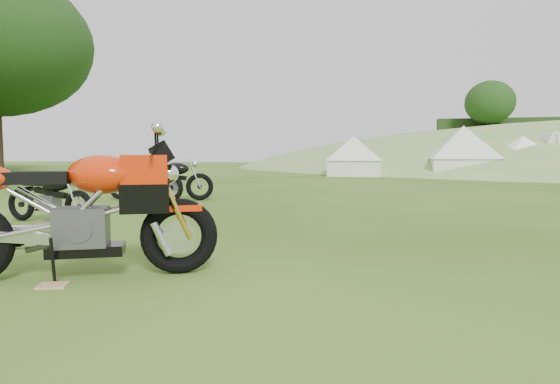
% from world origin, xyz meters
% --- Properties ---
extents(ground, '(120.00, 120.00, 0.00)m').
position_xyz_m(ground, '(0.00, 0.00, 0.00)').
color(ground, '#28490F').
rests_on(ground, ground).
extents(sport_motorcycle, '(2.27, 1.45, 1.34)m').
position_xyz_m(sport_motorcycle, '(-1.13, -1.51, 0.67)').
color(sport_motorcycle, red).
rests_on(sport_motorcycle, ground).
extents(plywood_board, '(0.28, 0.25, 0.02)m').
position_xyz_m(plywood_board, '(-1.18, -1.79, 0.01)').
color(plywood_board, tan).
rests_on(plywood_board, ground).
extents(vintage_moto_a, '(1.68, 0.59, 0.86)m').
position_xyz_m(vintage_moto_a, '(-3.70, 1.30, 0.43)').
color(vintage_moto_a, black).
rests_on(vintage_moto_a, ground).
extents(vintage_moto_b, '(2.01, 0.69, 1.04)m').
position_xyz_m(vintage_moto_b, '(-4.04, 4.89, 0.52)').
color(vintage_moto_b, black).
rests_on(vintage_moto_b, ground).
extents(vintage_moto_c, '(2.00, 1.14, 1.04)m').
position_xyz_m(vintage_moto_c, '(-3.44, 4.92, 0.52)').
color(vintage_moto_c, black).
rests_on(vintage_moto_c, ground).
extents(tent_left, '(2.77, 2.77, 2.24)m').
position_xyz_m(tent_left, '(-0.15, 19.04, 1.12)').
color(tent_left, silver).
rests_on(tent_left, ground).
extents(tent_mid, '(2.93, 2.93, 2.52)m').
position_xyz_m(tent_mid, '(5.05, 18.85, 1.26)').
color(tent_mid, silver).
rests_on(tent_mid, ground).
extents(tent_right, '(3.10, 3.10, 2.21)m').
position_xyz_m(tent_right, '(7.90, 19.75, 1.11)').
color(tent_right, white).
rests_on(tent_right, ground).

